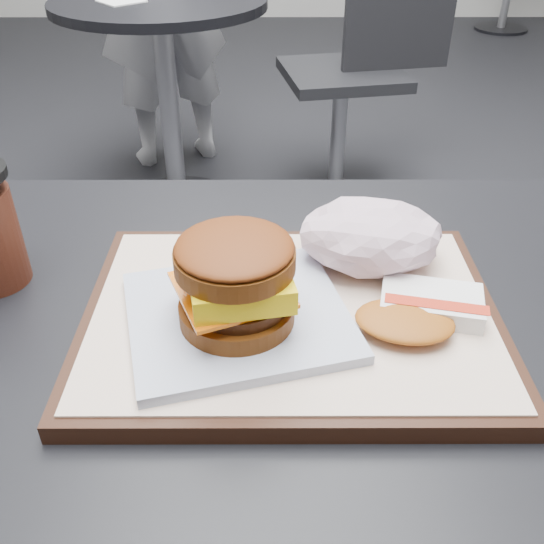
{
  "coord_description": "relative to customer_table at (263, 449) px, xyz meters",
  "views": [
    {
      "loc": [
        0.01,
        -0.44,
        1.13
      ],
      "look_at": [
        0.01,
        -0.01,
        0.83
      ],
      "focal_mm": 40.0,
      "sensor_mm": 36.0,
      "label": 1
    }
  ],
  "objects": [
    {
      "name": "customer_table",
      "position": [
        0.0,
        0.0,
        0.0
      ],
      "size": [
        0.8,
        0.6,
        0.77
      ],
      "color": "#A5A5AA",
      "rests_on": "ground"
    },
    {
      "name": "crumpled_wrapper",
      "position": [
        0.11,
        0.07,
        0.24
      ],
      "size": [
        0.14,
        0.11,
        0.06
      ],
      "primitive_type": null,
      "color": "silver",
      "rests_on": "serving_tray"
    },
    {
      "name": "serving_tray",
      "position": [
        0.03,
        -0.01,
        0.2
      ],
      "size": [
        0.38,
        0.28,
        0.02
      ],
      "color": "black",
      "rests_on": "customer_table"
    },
    {
      "name": "breakfast_sandwich",
      "position": [
        -0.02,
        -0.03,
        0.24
      ],
      "size": [
        0.23,
        0.21,
        0.09
      ],
      "color": "silver",
      "rests_on": "serving_tray"
    },
    {
      "name": "napkin",
      "position": [
        -0.46,
        1.6,
        0.17
      ],
      "size": [
        0.17,
        0.17,
        0.0
      ],
      "primitive_type": "cube",
      "rotation": [
        0.0,
        0.0,
        0.72
      ],
      "color": "white",
      "rests_on": "neighbor_table"
    },
    {
      "name": "hash_brown",
      "position": [
        0.14,
        -0.02,
        0.22
      ],
      "size": [
        0.13,
        0.1,
        0.02
      ],
      "color": "white",
      "rests_on": "serving_tray"
    },
    {
      "name": "neighbor_table",
      "position": [
        -0.35,
        1.65,
        -0.03
      ],
      "size": [
        0.7,
        0.7,
        0.75
      ],
      "color": "black",
      "rests_on": "ground"
    },
    {
      "name": "neighbor_chair",
      "position": [
        0.34,
        1.82,
        -0.07
      ],
      "size": [
        0.63,
        0.49,
        0.88
      ],
      "color": "#A4A4A9",
      "rests_on": "ground"
    }
  ]
}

